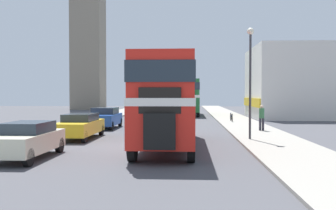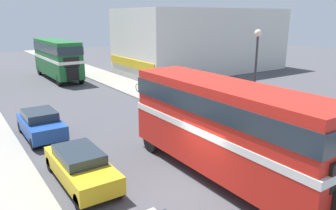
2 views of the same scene
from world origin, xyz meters
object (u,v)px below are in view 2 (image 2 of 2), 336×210
Objects in this scene: double_decker_bus at (224,123)px; car_parked_mid at (81,166)px; pedestrian_walking at (214,100)px; street_lamp at (256,69)px; bus_distant at (57,56)px; car_parked_far at (41,124)px; bicycle_on_pavement at (141,89)px.

double_decker_bus is 6.11m from car_parked_mid.
double_decker_bus reaches higher than pedestrian_walking.
street_lamp reaches higher than car_parked_mid.
bus_distant is 18.49m from car_parked_far.
bicycle_on_pavement is 0.30× the size of street_lamp.
bus_distant is at bearing 75.88° from car_parked_mid.
street_lamp reaches higher than bicycle_on_pavement.
car_parked_mid is 9.89m from street_lamp.
pedestrian_walking is 0.95× the size of bicycle_on_pavement.
bus_distant is at bearing 88.13° from double_decker_bus.
bus_distant reaches higher than bicycle_on_pavement.
car_parked_mid is 2.61× the size of bicycle_on_pavement.
double_decker_bus is 1.74× the size of street_lamp.
bus_distant reaches higher than pedestrian_walking.
pedestrian_walking reaches higher than car_parked_mid.
double_decker_bus is 6.10× the size of pedestrian_walking.
pedestrian_walking is (5.74, 6.99, -1.36)m from double_decker_bus.
pedestrian_walking is at bearing -83.14° from bicycle_on_pavement.
car_parked_mid is at bearing -128.13° from bicycle_on_pavement.
pedestrian_walking is 0.29× the size of street_lamp.
double_decker_bus is 5.01m from street_lamp.
pedestrian_walking is (10.88, -2.25, 0.29)m from car_parked_far.
street_lamp is at bearing 27.89° from double_decker_bus.
bicycle_on_pavement is at bearing 96.86° from pedestrian_walking.
car_parked_mid is 2.73× the size of pedestrian_walking.
double_decker_bus is 2.49× the size of car_parked_far.
street_lamp is (-0.51, -13.18, 3.47)m from bicycle_on_pavement.
car_parked_mid is 0.78× the size of street_lamp.
bus_distant is 24.56m from car_parked_mid.
double_decker_bus is 16.24m from bicycle_on_pavement.
street_lamp is at bearing -36.80° from car_parked_far.
double_decker_bus is 1.04× the size of bus_distant.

